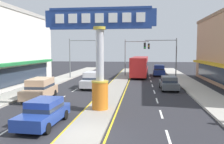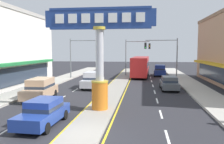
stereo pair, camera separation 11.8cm
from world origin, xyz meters
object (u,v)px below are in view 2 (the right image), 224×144
Objects in this scene: traffic_light_median_far at (135,52)px; suv_mid_left_lane at (93,80)px; bus_near_right_lane at (141,65)px; suv_near_left_lane at (40,89)px; suv_far_left_oncoming at (160,70)px; traffic_light_left_side at (82,51)px; district_sign at (100,55)px; sedan_kerb_right at (169,83)px; traffic_light_right_side at (165,51)px; sedan_far_right_lane at (43,112)px.

suv_mid_left_lane is at bearing -108.10° from traffic_light_median_far.
suv_near_left_lane is (-8.70, -20.07, -0.88)m from bus_near_right_lane.
suv_far_left_oncoming is at bearing 22.63° from bus_near_right_lane.
suv_near_left_lane is (0.28, -15.48, -3.26)m from traffic_light_left_side.
traffic_light_left_side and traffic_light_median_far have the same top height.
district_sign is 1.69× the size of suv_far_left_oncoming.
sedan_kerb_right is at bearing -89.99° from suv_far_left_oncoming.
sedan_kerb_right is at bearing 58.79° from district_sign.
traffic_light_right_side reaches higher than suv_near_left_lane.
traffic_light_median_far reaches higher than sedan_far_right_lane.
traffic_light_left_side is at bearing 99.13° from sedan_far_right_lane.
suv_far_left_oncoming is 14.75m from sedan_kerb_right.
sedan_far_right_lane is 0.94× the size of suv_mid_left_lane.
bus_near_right_lane is at bearing -157.37° from suv_far_left_oncoming.
traffic_light_left_side reaches higher than sedan_kerb_right.
bus_near_right_lane is at bearing 129.63° from traffic_light_right_side.
suv_near_left_lane is (-6.00, 3.20, -3.09)m from district_sign.
traffic_light_median_far is 2.55m from bus_near_right_lane.
suv_mid_left_lane is at bearing 64.47° from suv_near_left_lane.
bus_near_right_lane is 2.42× the size of suv_far_left_oncoming.
traffic_light_left_side is at bearing 91.04° from suv_near_left_lane.
sedan_far_right_lane is 0.93× the size of suv_near_left_lane.
district_sign is 7.47m from suv_near_left_lane.
bus_near_right_lane is (8.98, 4.59, -2.38)m from traffic_light_left_side.
traffic_light_left_side is at bearing -154.10° from suv_far_left_oncoming.
suv_far_left_oncoming is at bearing 60.78° from suv_near_left_lane.
bus_near_right_lane is at bearing 27.06° from traffic_light_left_side.
sedan_kerb_right is at bearing 29.16° from suv_near_left_lane.
traffic_light_left_side is 1.32× the size of suv_near_left_lane.
traffic_light_right_side is at bearing 1.18° from traffic_light_left_side.
traffic_light_median_far is at bearing 31.26° from traffic_light_left_side.
traffic_light_median_far is 1.42× the size of sedan_far_right_lane.
suv_mid_left_lane is (-4.38, -13.40, -3.21)m from traffic_light_median_far.
suv_near_left_lane is at bearing -127.96° from traffic_light_right_side.
traffic_light_median_far is 27.73m from sedan_far_right_lane.
suv_near_left_lane is (-7.69, -20.32, -3.21)m from traffic_light_median_far.
traffic_light_left_side is 1.00× the size of traffic_light_median_far.
traffic_light_median_far is (-4.59, 4.58, -0.05)m from traffic_light_right_side.
traffic_light_median_far reaches higher than bus_near_right_lane.
bus_near_right_lane reaches higher than sedan_far_right_lane.
suv_mid_left_lane is (3.59, -8.56, -3.26)m from traffic_light_left_side.
sedan_far_right_lane is at bearing -89.99° from suv_mid_left_lane.
bus_near_right_lane is at bearing 83.39° from district_sign.
sedan_kerb_right is (0.00, -14.75, -0.20)m from suv_far_left_oncoming.
suv_near_left_lane and suv_mid_left_lane have the same top height.
traffic_light_median_far is at bearing 85.90° from district_sign.
sedan_kerb_right is (12.00, 6.69, -0.20)m from suv_near_left_lane.
suv_mid_left_lane is at bearing -135.49° from traffic_light_right_side.
suv_far_left_oncoming is at bearing 90.01° from sedan_kerb_right.
suv_mid_left_lane reaches higher than sedan_far_right_lane.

